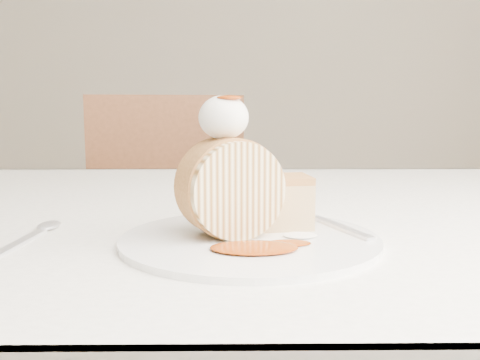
{
  "coord_description": "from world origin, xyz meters",
  "views": [
    {
      "loc": [
        -0.04,
        -0.54,
        0.89
      ],
      "look_at": [
        -0.03,
        0.01,
        0.81
      ],
      "focal_mm": 40.0,
      "sensor_mm": 36.0,
      "label": 1
    }
  ],
  "objects": [
    {
      "name": "caramel_drizzle",
      "position": [
        -0.04,
        0.0,
        0.91
      ],
      "size": [
        0.03,
        0.02,
        0.01
      ],
      "primitive_type": "ellipsoid",
      "color": "#8A2E05",
      "rests_on": "whipped_cream"
    },
    {
      "name": "plate",
      "position": [
        -0.02,
        -0.0,
        0.75
      ],
      "size": [
        0.31,
        0.31,
        0.01
      ],
      "primitive_type": "cylinder",
      "rotation": [
        0.0,
        0.0,
        0.14
      ],
      "color": "white",
      "rests_on": "table"
    },
    {
      "name": "spoon",
      "position": [
        -0.26,
        -0.01,
        0.75
      ],
      "size": [
        0.03,
        0.15,
        0.0
      ],
      "primitive_type": "cube",
      "rotation": [
        0.0,
        0.0,
        -0.07
      ],
      "color": "silver",
      "rests_on": "table"
    },
    {
      "name": "chair_far",
      "position": [
        -0.25,
        1.04,
        0.53
      ],
      "size": [
        0.53,
        0.53,
        0.92
      ],
      "rotation": [
        0.0,
        0.0,
        3.4
      ],
      "color": "brown",
      "rests_on": "ground"
    },
    {
      "name": "table",
      "position": [
        0.0,
        0.2,
        0.66
      ],
      "size": [
        1.4,
        0.9,
        0.75
      ],
      "color": "white",
      "rests_on": "ground"
    },
    {
      "name": "whipped_cream",
      "position": [
        -0.05,
        0.01,
        0.88
      ],
      "size": [
        0.05,
        0.05,
        0.05
      ],
      "primitive_type": "ellipsoid",
      "color": "white",
      "rests_on": "roulade_slice"
    },
    {
      "name": "fork",
      "position": [
        0.08,
        0.03,
        0.76
      ],
      "size": [
        0.08,
        0.16,
        0.0
      ],
      "primitive_type": "cube",
      "rotation": [
        0.0,
        0.0,
        0.36
      ],
      "color": "silver",
      "rests_on": "plate"
    },
    {
      "name": "roulade_slice",
      "position": [
        -0.04,
        0.0,
        0.81
      ],
      "size": [
        0.11,
        0.09,
        0.1
      ],
      "primitive_type": "cylinder",
      "rotation": [
        1.57,
        0.0,
        0.41
      ],
      "color": "beige",
      "rests_on": "plate"
    },
    {
      "name": "caramel_pool",
      "position": [
        -0.02,
        -0.05,
        0.76
      ],
      "size": [
        0.09,
        0.07,
        0.0
      ],
      "primitive_type": null,
      "rotation": [
        0.0,
        0.0,
        0.14
      ],
      "color": "#8A2E05",
      "rests_on": "plate"
    },
    {
      "name": "cake_chunk",
      "position": [
        0.01,
        0.04,
        0.78
      ],
      "size": [
        0.07,
        0.06,
        0.05
      ],
      "primitive_type": "cube",
      "rotation": [
        0.0,
        0.0,
        0.14
      ],
      "color": "#B67F45",
      "rests_on": "plate"
    }
  ]
}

